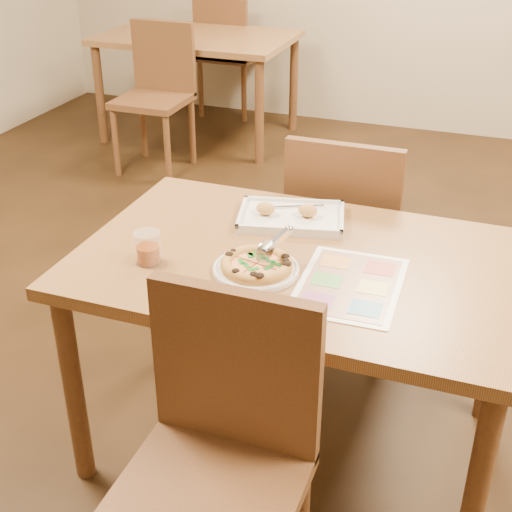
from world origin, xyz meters
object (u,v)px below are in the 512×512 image
(menu, at_px, (350,284))
(pizza_cutter, at_px, (274,244))
(chair_far, at_px, (346,221))
(plate, at_px, (256,269))
(bg_table, at_px, (197,47))
(glass_tumbler, at_px, (148,249))
(appetizer_tray, at_px, (291,217))
(bg_chair_near, at_px, (158,78))
(dining_table, at_px, (299,283))
(bg_chair_far, at_px, (225,43))
(chair_near, at_px, (222,431))
(pizza, at_px, (257,265))

(menu, bearing_deg, pizza_cutter, 173.78)
(chair_far, relative_size, plate, 1.92)
(bg_table, relative_size, menu, 3.38)
(chair_far, relative_size, glass_tumbler, 4.90)
(pizza_cutter, xyz_separation_m, appetizer_tray, (-0.05, 0.30, -0.06))
(bg_chair_near, relative_size, plate, 1.92)
(dining_table, height_order, bg_table, same)
(bg_chair_far, bearing_deg, chair_near, 112.29)
(pizza, relative_size, glass_tumbler, 2.15)
(bg_chair_far, xyz_separation_m, menu, (1.78, -3.40, 0.16))
(pizza, relative_size, menu, 0.53)
(chair_far, xyz_separation_m, menu, (0.18, -0.70, 0.16))
(bg_chair_near, xyz_separation_m, appetizer_tray, (1.50, -1.97, 0.17))
(chair_near, bearing_deg, dining_table, 90.00)
(chair_far, xyz_separation_m, bg_table, (-1.60, 2.20, 0.07))
(menu, bearing_deg, bg_chair_far, 117.55)
(bg_table, distance_m, plate, 3.29)
(dining_table, distance_m, appetizer_tray, 0.27)
(glass_tumbler, height_order, menu, glass_tumbler)
(bg_chair_far, xyz_separation_m, pizza, (1.51, -3.43, 0.18))
(chair_far, relative_size, pizza_cutter, 3.73)
(bg_table, distance_m, glass_tumbler, 3.21)
(plate, distance_m, menu, 0.27)
(chair_near, xyz_separation_m, glass_tumbler, (-0.40, 0.42, 0.20))
(bg_chair_far, xyz_separation_m, glass_tumbler, (1.20, -3.48, 0.20))
(bg_table, height_order, menu, menu)
(plate, height_order, glass_tumbler, glass_tumbler)
(plate, distance_m, appetizer_tray, 0.35)
(appetizer_tray, bearing_deg, plate, -88.62)
(appetizer_tray, bearing_deg, bg_table, 120.23)
(bg_table, bearing_deg, pizza, -62.67)
(plate, bearing_deg, chair_far, 82.75)
(chair_far, height_order, plate, chair_far)
(dining_table, bearing_deg, menu, -30.28)
(pizza, relative_size, appetizer_tray, 0.54)
(appetizer_tray, height_order, glass_tumbler, glass_tumbler)
(appetizer_tray, bearing_deg, pizza_cutter, -81.47)
(dining_table, height_order, chair_near, chair_near)
(appetizer_tray, bearing_deg, chair_near, -83.09)
(pizza, distance_m, menu, 0.27)
(chair_near, bearing_deg, bg_chair_far, 112.29)
(chair_far, distance_m, appetizer_tray, 0.42)
(bg_table, relative_size, appetizer_tray, 3.42)
(bg_chair_near, height_order, menu, bg_chair_near)
(bg_table, xyz_separation_m, glass_tumbler, (1.20, -2.98, 0.13))
(bg_table, bearing_deg, appetizer_tray, -59.77)
(pizza, bearing_deg, pizza_cutter, 53.37)
(pizza, distance_m, appetizer_tray, 0.35)
(bg_chair_near, xyz_separation_m, plate, (1.51, -2.32, 0.16))
(dining_table, relative_size, bg_chair_far, 2.77)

